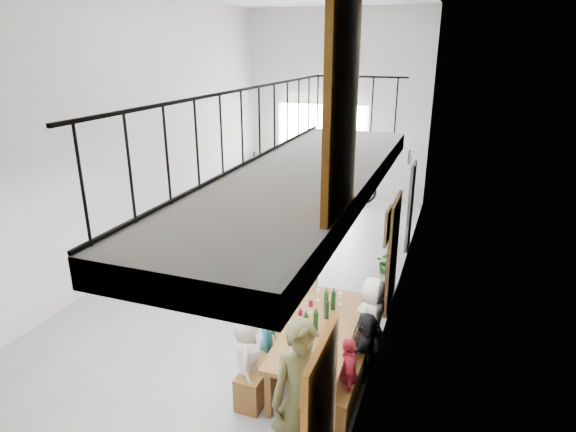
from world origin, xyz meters
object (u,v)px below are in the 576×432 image
at_px(tasting_table, 320,332).
at_px(oak_barrel, 255,186).
at_px(bench_inner, 276,354).
at_px(serving_counter, 278,177).
at_px(host_standing, 303,401).
at_px(side_bench, 170,237).
at_px(bicycle_near, 337,184).

height_order(tasting_table, oak_barrel, oak_barrel).
height_order(bench_inner, serving_counter, serving_counter).
distance_m(bench_inner, serving_counter, 9.00).
relative_size(tasting_table, host_standing, 1.24).
distance_m(side_bench, host_standing, 6.95).
height_order(oak_barrel, host_standing, host_standing).
bearing_deg(bicycle_near, tasting_table, -178.49).
bearing_deg(bench_inner, bicycle_near, 99.95).
xyz_separation_m(bench_inner, host_standing, (0.91, -1.57, 0.70)).
xyz_separation_m(side_bench, bicycle_near, (2.72, 4.96, 0.22)).
distance_m(tasting_table, bench_inner, 0.79).
distance_m(oak_barrel, bicycle_near, 2.51).
xyz_separation_m(side_bench, serving_counter, (0.75, 5.05, 0.24)).
bearing_deg(bicycle_near, host_standing, -178.93).
bearing_deg(bicycle_near, serving_counter, 76.30).
height_order(side_bench, serving_counter, serving_counter).
xyz_separation_m(tasting_table, side_bench, (-4.57, 3.30, -0.45)).
bearing_deg(tasting_table, bench_inner, -176.29).
bearing_deg(bicycle_near, bench_inner, 177.24).
bearing_deg(tasting_table, side_bench, 142.50).
relative_size(serving_counter, bicycle_near, 1.04).
bearing_deg(oak_barrel, bicycle_near, 19.22).
height_order(host_standing, bicycle_near, host_standing).
xyz_separation_m(serving_counter, host_standing, (4.10, -9.98, 0.44)).
relative_size(tasting_table, side_bench, 1.29).
relative_size(bench_inner, oak_barrel, 2.48).
xyz_separation_m(side_bench, host_standing, (4.85, -4.93, 0.68)).
bearing_deg(bench_inner, side_bench, 141.14).
bearing_deg(bench_inner, oak_barrel, 117.21).
height_order(side_bench, bicycle_near, bicycle_near).
bearing_deg(tasting_table, bicycle_near, 100.97).
bearing_deg(host_standing, bench_inner, 97.37).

